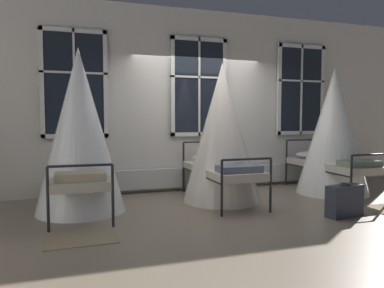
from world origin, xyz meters
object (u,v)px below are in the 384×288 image
(cot_second, at_px, (222,135))
(suitcase_dark, at_px, (345,201))
(cot_first, at_px, (80,133))
(cot_third, at_px, (333,133))

(cot_second, height_order, suitcase_dark, cot_second)
(cot_first, distance_m, cot_second, 2.23)
(cot_second, bearing_deg, cot_first, 90.71)
(cot_first, relative_size, cot_third, 1.05)
(cot_third, height_order, suitcase_dark, cot_third)
(cot_first, xyz_separation_m, cot_third, (4.39, -0.03, -0.05))
(cot_first, relative_size, suitcase_dark, 4.05)
(cot_third, bearing_deg, cot_second, 89.67)
(cot_first, bearing_deg, cot_second, -88.34)
(cot_third, distance_m, suitcase_dark, 1.91)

